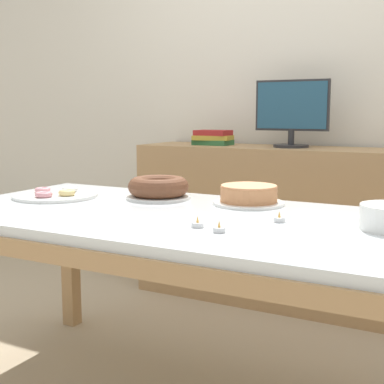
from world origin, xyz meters
name	(u,v)px	position (x,y,z in m)	size (l,w,h in m)	color
wall_back	(303,81)	(0.00, 1.56, 1.30)	(8.00, 0.10, 2.60)	silver
dining_table	(178,235)	(0.00, 0.00, 0.67)	(1.89, 0.95, 0.75)	silver
sideboard	(284,226)	(0.00, 1.26, 0.46)	(1.76, 0.44, 0.92)	tan
computer_monitor	(292,114)	(0.03, 1.26, 1.11)	(0.42, 0.20, 0.38)	#262628
book_stack	(213,138)	(-0.46, 1.26, 0.96)	(0.24, 0.19, 0.09)	#2D6638
cake_chocolate_round	(249,196)	(0.16, 0.30, 0.78)	(0.29, 0.29, 0.08)	white
cake_golden_bundt	(158,188)	(-0.24, 0.26, 0.79)	(0.28, 0.28, 0.09)	white
pastry_platter	(56,195)	(-0.65, 0.08, 0.76)	(0.37, 0.37, 0.04)	white
tealight_centre	(279,219)	(0.38, 0.02, 0.76)	(0.04, 0.04, 0.04)	silver
tealight_right_edge	(198,224)	(0.18, -0.18, 0.76)	(0.04, 0.04, 0.04)	silver
tealight_near_front	(219,229)	(0.27, -0.21, 0.76)	(0.04, 0.04, 0.04)	silver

